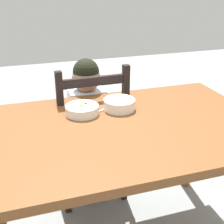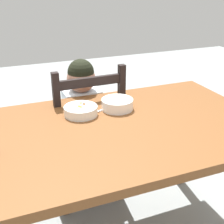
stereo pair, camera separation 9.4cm
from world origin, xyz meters
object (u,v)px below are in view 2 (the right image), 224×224
(dining_chair, at_px, (85,137))
(bowl_of_peas, at_px, (117,104))
(spoon, at_px, (93,114))
(child_figure, at_px, (84,112))
(bowl_of_carrots, at_px, (81,110))
(dining_table, at_px, (120,144))

(dining_chair, relative_size, bowl_of_peas, 5.61)
(bowl_of_peas, height_order, spoon, bowl_of_peas)
(spoon, bearing_deg, child_figure, 82.11)
(child_figure, distance_m, bowl_of_carrots, 0.34)
(bowl_of_carrots, xyz_separation_m, spoon, (0.06, -0.02, -0.02))
(child_figure, height_order, bowl_of_carrots, child_figure)
(spoon, bearing_deg, dining_chair, 82.00)
(child_figure, bearing_deg, spoon, -97.89)
(child_figure, distance_m, spoon, 0.34)
(dining_table, height_order, dining_chair, dining_chair)
(bowl_of_carrots, bearing_deg, dining_table, -53.89)
(spoon, bearing_deg, bowl_of_carrots, 163.50)
(bowl_of_peas, xyz_separation_m, spoon, (-0.14, -0.02, -0.03))
(dining_chair, height_order, bowl_of_peas, dining_chair)
(dining_table, xyz_separation_m, dining_chair, (-0.03, 0.48, -0.20))
(dining_chair, distance_m, child_figure, 0.18)
(child_figure, height_order, spoon, child_figure)
(bowl_of_peas, xyz_separation_m, bowl_of_carrots, (-0.20, 0.00, -0.00))
(dining_chair, distance_m, bowl_of_peas, 0.45)
(dining_table, height_order, bowl_of_carrots, bowl_of_carrots)
(bowl_of_peas, bearing_deg, dining_chair, 108.20)
(dining_chair, bearing_deg, child_figure, -106.42)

